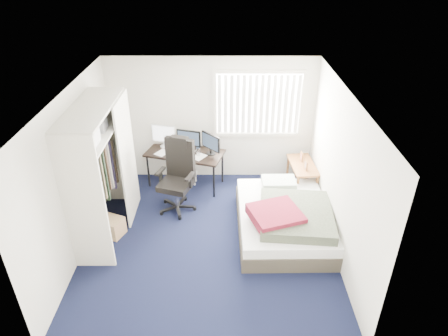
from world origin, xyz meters
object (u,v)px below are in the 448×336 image
Objects in this scene: bed at (285,219)px; nightstand at (303,167)px; office_chair at (178,183)px; desk at (185,150)px.

nightstand is at bearing 69.10° from bed.
office_chair reaches higher than nightstand.
office_chair is (-0.07, -0.81, -0.24)m from desk.
office_chair is 0.67× the size of bed.
bed is (1.77, -1.55, -0.48)m from desk.
nightstand reaches higher than bed.
desk is 1.76× the size of nightstand.
office_chair is at bearing -167.07° from nightstand.
desk is at bearing 84.81° from office_chair.
nightstand is 0.45× the size of bed.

